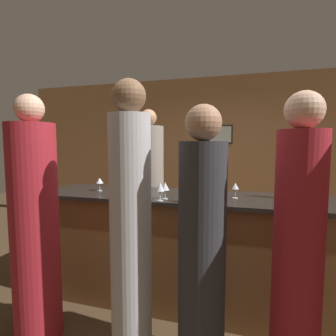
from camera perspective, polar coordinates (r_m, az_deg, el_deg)
The scene contains 16 objects.
ground_plane at distance 2.94m, azimuth 5.87°, elevation -27.09°, with size 14.00×14.00×0.00m, color #4C3823.
back_wall at distance 4.97m, azimuth 11.14°, elevation 3.16°, with size 8.00×0.08×2.80m.
bar_counter at distance 2.69m, azimuth 5.98°, elevation -17.30°, with size 3.23×0.74×1.08m.
bartender at distance 3.50m, azimuth -4.19°, elevation -5.23°, with size 0.39×0.39×2.02m.
guest_1 at distance 2.38m, azimuth -26.99°, elevation -11.50°, with size 0.36×0.36×1.95m.
guest_2 at distance 1.88m, azimuth -8.13°, elevation -13.66°, with size 0.29×0.29×2.00m.
guest_3 at distance 1.79m, azimuth 7.38°, elevation -18.04°, with size 0.31×0.31×1.81m.
guest_4 at distance 1.83m, azimuth 26.35°, elevation -16.94°, with size 0.29×0.29×1.87m.
wine_bottle_0 at distance 2.61m, azimuth 23.13°, elevation -3.80°, with size 0.07×0.07×0.26m.
wine_glass_0 at distance 3.04m, azimuth -24.00°, elevation -2.33°, with size 0.07×0.07×0.15m.
wine_glass_1 at distance 2.27m, azimuth -1.73°, elevation -4.21°, with size 0.08×0.08×0.16m.
wine_glass_2 at distance 2.85m, azimuth -14.67°, elevation -2.75°, with size 0.08×0.08×0.14m.
wine_glass_3 at distance 2.22m, azimuth 3.88°, elevation -4.73°, with size 0.08×0.08×0.14m.
wine_glass_4 at distance 2.89m, azimuth -24.77°, elevation -2.40°, with size 0.08×0.08×0.17m.
wine_glass_5 at distance 2.35m, azimuth -0.64°, elevation -4.06°, with size 0.08×0.08×0.15m.
wine_glass_6 at distance 2.46m, azimuth 14.42°, elevation -3.94°, with size 0.07×0.07×0.14m.
Camera 1 is at (0.43, -2.45, 1.56)m, focal length 28.00 mm.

